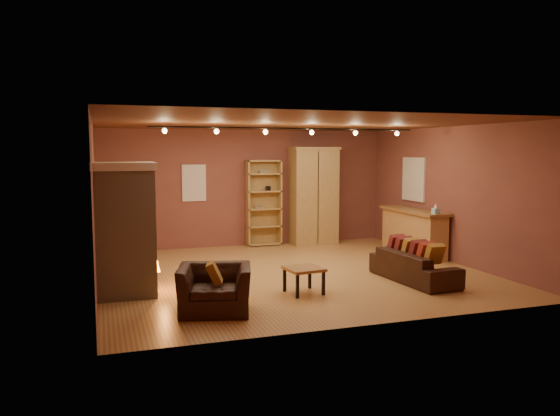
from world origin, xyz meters
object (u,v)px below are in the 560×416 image
object	(u,v)px
fireplace	(125,229)
bar_counter	(413,231)
armchair	(215,281)
coffee_table	(304,271)
loveseat	(414,260)
bookcase	(263,202)
armoire	(314,196)

from	to	relation	value
fireplace	bar_counter	size ratio (longest dim) A/B	1.01
armchair	coffee_table	distance (m)	1.67
loveseat	coffee_table	xyz separation A→B (m)	(-2.15, -0.16, -0.02)
fireplace	armchair	world-z (taller)	fireplace
bookcase	armoire	bearing A→B (deg)	-8.82
bookcase	coffee_table	world-z (taller)	bookcase
armoire	coffee_table	world-z (taller)	armoire
coffee_table	fireplace	bearing A→B (deg)	162.77
loveseat	bar_counter	bearing A→B (deg)	-35.80
bookcase	coffee_table	size ratio (longest dim) A/B	3.35
bookcase	armoire	size ratio (longest dim) A/B	0.87
fireplace	bookcase	distance (m)	5.06
loveseat	coffee_table	world-z (taller)	loveseat
bar_counter	loveseat	world-z (taller)	bar_counter
armchair	coffee_table	size ratio (longest dim) A/B	1.87
loveseat	armchair	xyz separation A→B (m)	(-3.73, -0.71, 0.07)
fireplace	armchair	distance (m)	1.91
armoire	loveseat	world-z (taller)	armoire
bar_counter	coffee_table	size ratio (longest dim) A/B	3.38
fireplace	loveseat	bearing A→B (deg)	-8.01
coffee_table	loveseat	bearing A→B (deg)	4.23
fireplace	bookcase	bearing A→B (deg)	47.69
fireplace	armoire	xyz separation A→B (m)	(4.65, 3.55, 0.14)
armchair	coffee_table	xyz separation A→B (m)	(1.58, 0.55, -0.09)
loveseat	armoire	bearing A→B (deg)	-1.13
fireplace	armoire	size ratio (longest dim) A/B	0.89
fireplace	coffee_table	bearing A→B (deg)	-17.23
bookcase	loveseat	size ratio (longest dim) A/B	1.12
armchair	bar_counter	bearing A→B (deg)	44.37
bar_counter	coffee_table	world-z (taller)	bar_counter
bookcase	armoire	world-z (taller)	armoire
loveseat	armchair	size ratio (longest dim) A/B	1.61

